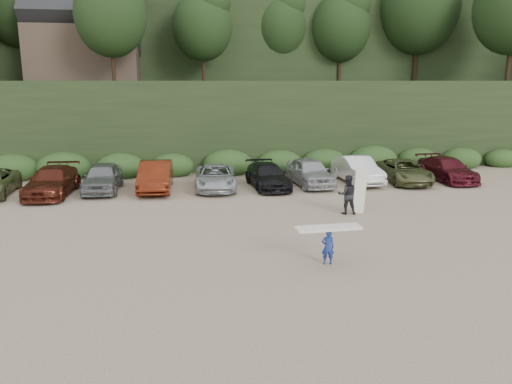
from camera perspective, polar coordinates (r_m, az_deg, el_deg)
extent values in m
plane|color=tan|center=(19.44, 6.93, -5.46)|extent=(120.00, 120.00, 0.00)
cube|color=black|center=(40.21, -1.52, 8.31)|extent=(80.00, 14.00, 6.00)
cube|color=black|center=(58.03, -3.91, 14.54)|extent=(90.00, 30.00, 16.00)
ellipsoid|color=black|center=(40.41, -1.59, 19.70)|extent=(66.00, 12.00, 10.00)
cube|color=#2B491E|center=(33.03, -0.77, 3.19)|extent=(46.20, 2.00, 1.20)
cube|color=brown|center=(42.37, -18.82, 14.65)|extent=(8.00, 6.00, 4.00)
imported|color=#4F1C12|center=(28.74, -22.28, 1.13)|extent=(2.36, 5.28, 1.50)
imported|color=slate|center=(28.80, -17.12, 1.62)|extent=(1.93, 4.66, 1.58)
imported|color=#60200E|center=(28.32, -11.40, 1.79)|extent=(1.88, 4.97, 1.62)
imported|color=#AEB1B5|center=(28.26, -4.66, 1.71)|extent=(2.54, 5.02, 1.36)
imported|color=black|center=(28.50, 1.35, 1.85)|extent=(2.26, 4.85, 1.37)
imported|color=#ACABB0|center=(29.32, 6.16, 2.32)|extent=(2.28, 4.86, 1.61)
imported|color=white|center=(30.51, 11.49, 2.51)|extent=(1.93, 4.87, 1.58)
imported|color=brown|center=(31.28, 16.54, 2.29)|extent=(2.51, 5.03, 1.37)
imported|color=#55131D|center=(32.68, 21.01, 2.44)|extent=(2.22, 4.97, 1.42)
imported|color=navy|center=(16.83, 8.21, -6.25)|extent=(0.46, 0.32, 1.19)
cube|color=white|center=(16.63, 8.28, -4.08)|extent=(2.19, 0.70, 0.09)
imported|color=black|center=(23.20, 10.39, -0.29)|extent=(0.98, 0.82, 1.81)
cube|color=white|center=(23.26, 11.76, 0.10)|extent=(0.65, 0.42, 2.14)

